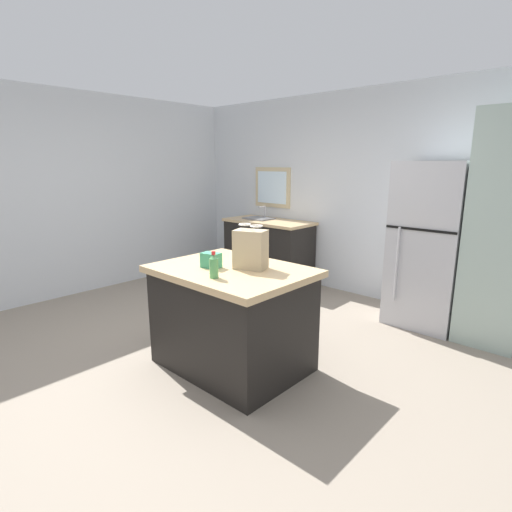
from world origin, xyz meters
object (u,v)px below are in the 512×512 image
at_px(refrigerator, 431,245).
at_px(small_box, 211,260).
at_px(kitchen_island, 232,317).
at_px(bottle, 214,266).
at_px(shopping_bag, 251,249).
at_px(tall_cabinet, 503,230).

bearing_deg(refrigerator, small_box, -113.96).
distance_m(kitchen_island, small_box, 0.53).
relative_size(refrigerator, bottle, 8.53).
bearing_deg(kitchen_island, bottle, -68.82).
distance_m(refrigerator, bottle, 2.54).
relative_size(refrigerator, shopping_bag, 4.78).
height_order(tall_cabinet, shopping_bag, tall_cabinet).
bearing_deg(bottle, refrigerator, 72.87).
relative_size(tall_cabinet, bottle, 10.80).
relative_size(small_box, bottle, 0.75).
bearing_deg(tall_cabinet, shopping_bag, -124.03).
xyz_separation_m(refrigerator, tall_cabinet, (0.65, 0.00, 0.23)).
bearing_deg(kitchen_island, small_box, -141.21).
bearing_deg(small_box, refrigerator, 66.04).
relative_size(refrigerator, tall_cabinet, 0.79).
bearing_deg(kitchen_island, shopping_bag, 35.18).
height_order(tall_cabinet, small_box, tall_cabinet).
bearing_deg(tall_cabinet, kitchen_island, -125.28).
relative_size(kitchen_island, tall_cabinet, 0.57).
xyz_separation_m(tall_cabinet, bottle, (-1.39, -2.43, -0.14)).
bearing_deg(refrigerator, tall_cabinet, 0.02).
bearing_deg(bottle, kitchen_island, 111.18).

